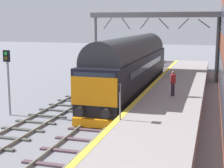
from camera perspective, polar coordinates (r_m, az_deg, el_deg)
name	(u,v)px	position (r m, az deg, el deg)	size (l,w,h in m)	color
ground_plane	(118,107)	(23.71, 0.94, -3.84)	(140.00, 140.00, 0.00)	slate
track_main	(118,106)	(23.70, 0.94, -3.71)	(2.50, 60.00, 0.15)	slate
track_adjacent_west	(70,103)	(24.85, -6.97, -3.13)	(2.50, 60.00, 0.15)	gray
station_platform	(171,103)	(22.93, 9.66, -3.18)	(4.00, 44.00, 1.01)	gray
diesel_locomotive	(131,65)	(27.04, 3.19, 3.22)	(2.74, 18.09, 4.68)	black
signal_post_mid	(8,75)	(22.11, -16.81, 1.47)	(0.44, 0.22, 4.07)	gray
platform_number_sign	(120,96)	(16.78, 1.31, -2.01)	(0.10, 0.44, 1.76)	slate
waiting_passenger	(173,81)	(22.65, 10.04, 0.50)	(0.46, 0.46, 1.64)	#312A39
overhead_footbridge	(154,19)	(35.32, 6.97, 10.64)	(12.84, 2.00, 6.72)	slate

